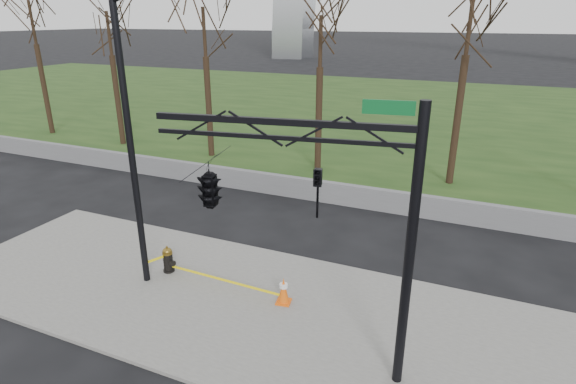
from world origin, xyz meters
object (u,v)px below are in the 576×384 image
at_px(traffic_cone, 284,291).
at_px(traffic_signal_mast, 246,188).
at_px(street_light, 135,126).
at_px(fire_hydrant, 168,260).

height_order(traffic_cone, traffic_signal_mast, traffic_signal_mast).
bearing_deg(traffic_cone, street_light, -172.11).
height_order(street_light, traffic_signal_mast, street_light).
bearing_deg(fire_hydrant, traffic_signal_mast, -12.94).
relative_size(traffic_cone, street_light, 0.09).
bearing_deg(traffic_cone, fire_hydrant, 178.24).
distance_m(traffic_cone, traffic_signal_mast, 4.27).
bearing_deg(traffic_signal_mast, street_light, 148.80).
xyz_separation_m(fire_hydrant, street_light, (-0.08, -0.66, 4.21)).
relative_size(fire_hydrant, street_light, 0.10).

